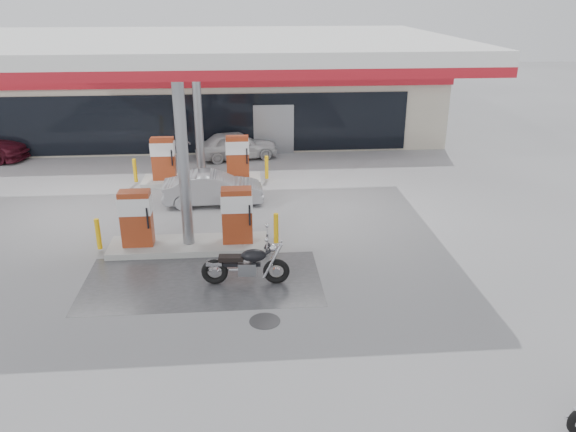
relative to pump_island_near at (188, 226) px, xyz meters
name	(u,v)px	position (x,y,z in m)	size (l,w,h in m)	color
ground	(183,282)	(0.00, -2.00, -0.71)	(90.00, 90.00, 0.00)	gray
wet_patch	(203,281)	(0.50, -2.00, -0.71)	(6.00, 3.00, 0.00)	#4C4C4F
drain_cover	(265,321)	(2.00, -4.00, -0.71)	(0.70, 0.70, 0.01)	#38383A
store_building	(210,95)	(0.01, 13.94, 1.30)	(22.00, 8.22, 4.00)	beige
canopy	(186,48)	(0.00, 3.00, 4.56)	(16.00, 10.02, 5.51)	silver
pump_island_near	(188,226)	(0.00, 0.00, 0.00)	(5.14, 1.30, 1.78)	#9E9E99
pump_island_far	(201,165)	(0.00, 6.00, 0.00)	(5.14, 1.30, 1.78)	#9E9E99
parked_motorcycle	(247,265)	(1.64, -2.21, -0.20)	(2.22, 0.85, 1.14)	black
sedan_white	(236,145)	(1.33, 9.20, -0.10)	(1.43, 3.56, 1.21)	silver
attendant	(182,141)	(-0.95, 8.80, 0.22)	(0.90, 0.70, 1.86)	#5B5B60
hatchback_silver	(213,188)	(0.55, 3.60, -0.15)	(1.19, 3.41, 1.13)	#929399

